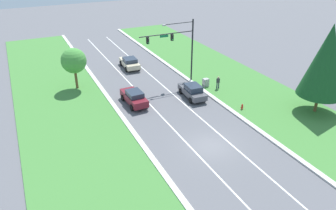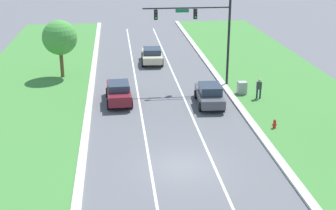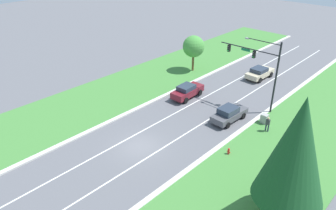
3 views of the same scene
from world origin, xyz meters
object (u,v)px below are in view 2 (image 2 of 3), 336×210
champagne_sedan (152,55)px  oak_near_left_tree (60,38)px  fire_hydrant (275,124)px  graphite_sedan (210,94)px  traffic_signal_mast (205,23)px  burgundy_sedan (119,92)px  utility_cabinet (242,88)px  pedestrian (259,88)px

champagne_sedan → oak_near_left_tree: 9.87m
fire_hydrant → graphite_sedan: bearing=123.4°
traffic_signal_mast → burgundy_sedan: size_ratio=1.75×
graphite_sedan → fire_hydrant: (3.40, -5.17, -0.49)m
burgundy_sedan → oak_near_left_tree: bearing=122.6°
traffic_signal_mast → burgundy_sedan: 9.24m
champagne_sedan → utility_cabinet: (6.44, -10.65, -0.28)m
burgundy_sedan → utility_cabinet: (9.96, 0.74, -0.32)m
champagne_sedan → fire_hydrant: champagne_sedan is taller
burgundy_sedan → oak_near_left_tree: size_ratio=0.89×
graphite_sedan → oak_near_left_tree: 14.88m
traffic_signal_mast → graphite_sedan: (-0.44, -4.69, -4.56)m
pedestrian → traffic_signal_mast: bearing=-46.0°
burgundy_sedan → graphite_sedan: bearing=-12.5°
burgundy_sedan → fire_hydrant: bearing=-34.0°
pedestrian → oak_near_left_tree: oak_near_left_tree is taller
traffic_signal_mast → fire_hydrant: (2.96, -9.85, -5.04)m
pedestrian → oak_near_left_tree: (-15.94, 7.80, 2.73)m
traffic_signal_mast → champagne_sedan: size_ratio=1.73×
graphite_sedan → champagne_sedan: graphite_sedan is taller
traffic_signal_mast → pedestrian: size_ratio=4.81×
traffic_signal_mast → oak_near_left_tree: bearing=162.6°
pedestrian → champagne_sedan: bearing=-56.9°
burgundy_sedan → utility_cabinet: burgundy_sedan is taller
burgundy_sedan → utility_cabinet: 9.99m
utility_cabinet → fire_hydrant: utility_cabinet is taller
traffic_signal_mast → utility_cabinet: bearing=-45.1°
utility_cabinet → pedestrian: pedestrian is taller
utility_cabinet → traffic_signal_mast: bearing=134.9°
traffic_signal_mast → oak_near_left_tree: (-12.29, 3.86, -1.72)m
traffic_signal_mast → fire_hydrant: 11.46m
oak_near_left_tree → champagne_sedan: bearing=25.9°
utility_cabinet → oak_near_left_tree: (-14.94, 6.52, 3.12)m
fire_hydrant → burgundy_sedan: bearing=147.9°
utility_cabinet → oak_near_left_tree: 16.60m
graphite_sedan → burgundy_sedan: burgundy_sedan is taller
traffic_signal_mast → utility_cabinet: 6.13m
traffic_signal_mast → champagne_sedan: traffic_signal_mast is taller
graphite_sedan → champagne_sedan: (-3.34, 12.67, -0.01)m
traffic_signal_mast → oak_near_left_tree: size_ratio=1.56×
utility_cabinet → fire_hydrant: bearing=-87.5°
champagne_sedan → utility_cabinet: 12.44m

